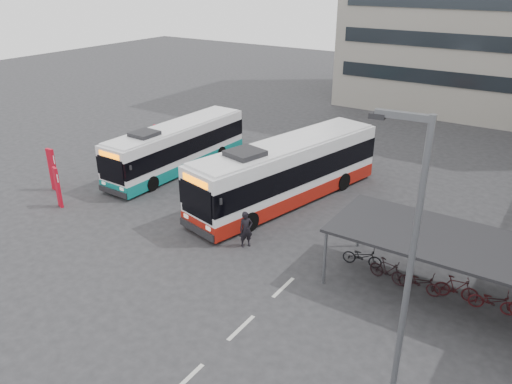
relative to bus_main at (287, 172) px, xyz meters
The scene contains 10 objects.
ground 7.74m from the bus_main, 77.28° to the right, with size 120.00×120.00×0.00m, color #28282B.
bike_shelter 11.06m from the bus_main, 23.22° to the right, with size 10.00×4.00×2.54m.
road_markings 11.29m from the bus_main, 68.11° to the right, with size 0.15×7.60×0.01m.
bus_main is the anchor object (origin of this frame).
bus_teal 8.24m from the bus_main, behind, with size 2.55×10.86×3.19m.
pedestrian 5.58m from the bus_main, 79.60° to the right, with size 0.64×0.42×1.75m, color black.
lamp_post 14.83m from the bus_main, 47.69° to the right, with size 1.55×0.33×8.83m.
sign_totem_south 12.40m from the bus_main, 142.77° to the right, with size 0.48×0.28×2.28m.
sign_totem_mid 13.55m from the bus_main, 152.72° to the right, with size 0.55×0.18×2.54m.
sign_totem_north 10.78m from the bus_main, behind, with size 0.51×0.16×2.36m.
Camera 1 is at (10.91, -14.75, 11.83)m, focal length 35.00 mm.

